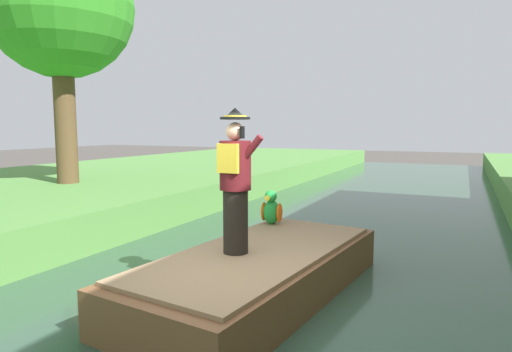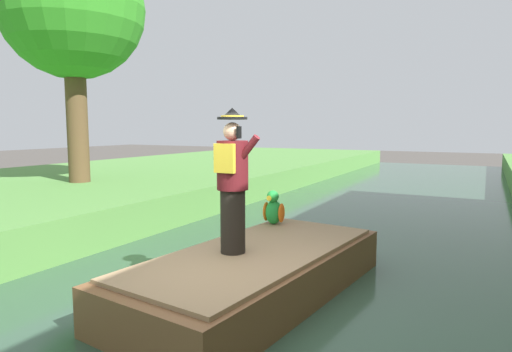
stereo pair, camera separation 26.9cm
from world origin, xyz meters
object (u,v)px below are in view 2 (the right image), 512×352
at_px(boat, 257,272).
at_px(parrot_plush, 274,210).
at_px(person_pirate, 233,181).
at_px(tree_slender, 72,9).

relative_size(boat, parrot_plush, 7.68).
height_order(person_pirate, parrot_plush, person_pirate).
distance_m(person_pirate, tree_slender, 8.55).
bearing_deg(tree_slender, parrot_plush, -14.16).
xyz_separation_m(boat, tree_slender, (-7.10, 3.17, 4.98)).
bearing_deg(tree_slender, person_pirate, -26.42).
xyz_separation_m(parrot_plush, tree_slender, (-6.62, 1.67, 4.42)).
bearing_deg(person_pirate, parrot_plush, 92.45).
bearing_deg(person_pirate, tree_slender, 147.57).
relative_size(parrot_plush, tree_slender, 0.09).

